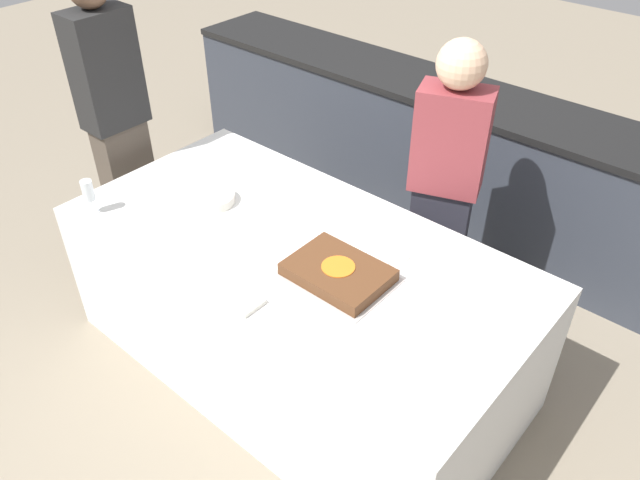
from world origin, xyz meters
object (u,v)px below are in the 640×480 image
at_px(cake, 338,272).
at_px(plate_stack, 213,198).
at_px(person_seated_left, 118,127).
at_px(wine_glass, 88,191).
at_px(person_cutting_cake, 445,185).

height_order(cake, plate_stack, cake).
relative_size(cake, person_seated_left, 0.26).
bearing_deg(wine_glass, person_seated_left, 131.69).
xyz_separation_m(cake, person_cutting_cake, (-0.00, 0.83, 0.04)).
distance_m(plate_stack, wine_glass, 0.58).
height_order(plate_stack, person_cutting_cake, person_cutting_cake).
bearing_deg(person_cutting_cake, plate_stack, 23.19).
xyz_separation_m(wine_glass, person_seated_left, (-0.40, 0.45, 0.03)).
xyz_separation_m(person_cutting_cake, person_seated_left, (-1.60, -0.78, 0.09)).
bearing_deg(cake, person_seated_left, 178.19).
bearing_deg(plate_stack, wine_glass, -130.29).
bearing_deg(plate_stack, person_cutting_cake, 43.44).
height_order(plate_stack, wine_glass, wine_glass).
height_order(wine_glass, person_seated_left, person_seated_left).
relative_size(plate_stack, person_seated_left, 0.13).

